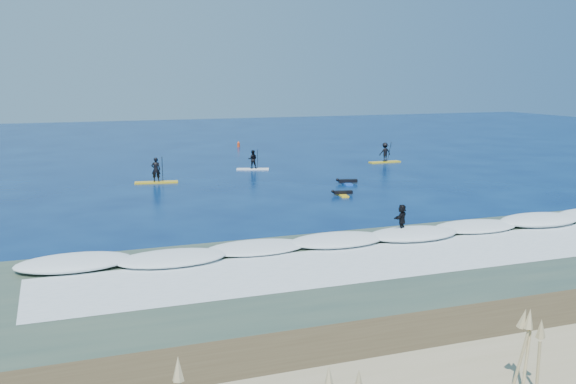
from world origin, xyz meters
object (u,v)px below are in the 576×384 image
object	(u,v)px
sup_paddler_center	(253,161)
wave_surfer	(402,220)
sup_paddler_left	(156,174)
marker_buoy	(238,144)
prone_paddler_near	(342,193)
prone_paddler_far	(347,182)
sup_paddler_right	(385,154)

from	to	relation	value
sup_paddler_center	wave_surfer	world-z (taller)	sup_paddler_center
sup_paddler_left	sup_paddler_center	world-z (taller)	sup_paddler_left
sup_paddler_center	marker_buoy	size ratio (longest dim) A/B	3.86
prone_paddler_near	prone_paddler_far	bearing A→B (deg)	-19.76
sup_paddler_left	prone_paddler_near	xyz separation A→B (m)	(10.92, -9.40, -0.56)
wave_surfer	prone_paddler_near	bearing A→B (deg)	41.59
prone_paddler_near	sup_paddler_center	bearing A→B (deg)	18.33
sup_paddler_center	prone_paddler_far	size ratio (longest dim) A/B	1.34
prone_paddler_far	marker_buoy	distance (m)	26.59
sup_paddler_right	prone_paddler_far	bearing A→B (deg)	-133.12
marker_buoy	sup_paddler_right	bearing A→B (deg)	-61.75
prone_paddler_near	prone_paddler_far	distance (m)	4.71
prone_paddler_near	marker_buoy	xyz separation A→B (m)	(1.53, 30.68, 0.19)
sup_paddler_left	wave_surfer	xyz separation A→B (m)	(9.03, -20.48, 0.13)
marker_buoy	prone_paddler_far	bearing A→B (deg)	-88.34
wave_surfer	marker_buoy	bearing A→B (deg)	46.58
prone_paddler_near	sup_paddler_right	bearing A→B (deg)	-28.66
sup_paddler_left	prone_paddler_far	bearing A→B (deg)	-12.07
sup_paddler_center	marker_buoy	distance (m)	17.56
sup_paddler_center	sup_paddler_left	bearing A→B (deg)	-136.05
sup_paddler_right	sup_paddler_center	bearing A→B (deg)	178.84
wave_surfer	sup_paddler_left	bearing A→B (deg)	75.06
sup_paddler_center	wave_surfer	xyz separation A→B (m)	(0.21, -24.58, 0.11)
sup_paddler_left	wave_surfer	size ratio (longest dim) A/B	1.69
sup_paddler_left	marker_buoy	world-z (taller)	sup_paddler_left
prone_paddler_far	marker_buoy	bearing A→B (deg)	13.86
sup_paddler_center	sup_paddler_right	xyz separation A→B (m)	(12.80, 0.11, 0.11)
sup_paddler_left	sup_paddler_center	bearing A→B (deg)	34.69
prone_paddler_near	marker_buoy	world-z (taller)	marker_buoy
sup_paddler_right	wave_surfer	world-z (taller)	sup_paddler_right
prone_paddler_far	marker_buoy	size ratio (longest dim) A/B	2.87
wave_surfer	marker_buoy	xyz separation A→B (m)	(3.42, 41.76, -0.51)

